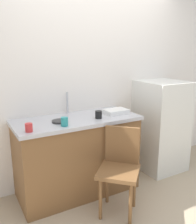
{
  "coord_description": "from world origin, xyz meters",
  "views": [
    {
      "loc": [
        -1.48,
        -1.83,
        1.67
      ],
      "look_at": [
        -0.11,
        0.6,
        0.97
      ],
      "focal_mm": 39.9,
      "sensor_mm": 36.0,
      "label": 1
    }
  ],
  "objects": [
    {
      "name": "dish_tray",
      "position": [
        0.14,
        0.61,
        0.94
      ],
      "size": [
        0.28,
        0.2,
        0.05
      ],
      "primitive_type": "cube",
      "color": "white",
      "rests_on": "countertop"
    },
    {
      "name": "countertop",
      "position": [
        -0.36,
        0.65,
        0.9
      ],
      "size": [
        1.42,
        0.64,
        0.04
      ],
      "primitive_type": "cube",
      "color": "#B7B7BC",
      "rests_on": "cabinet_base"
    },
    {
      "name": "hotplate",
      "position": [
        -0.59,
        0.59,
        0.93
      ],
      "size": [
        0.17,
        0.17,
        0.02
      ],
      "primitive_type": "cylinder",
      "color": "#2D2D2D",
      "rests_on": "countertop"
    },
    {
      "name": "cup_red",
      "position": [
        -0.95,
        0.43,
        0.96
      ],
      "size": [
        0.07,
        0.07,
        0.08
      ],
      "primitive_type": "cylinder",
      "color": "red",
      "rests_on": "countertop"
    },
    {
      "name": "cup_teal",
      "position": [
        -0.59,
        0.43,
        0.96
      ],
      "size": [
        0.07,
        0.07,
        0.09
      ],
      "primitive_type": "cylinder",
      "color": "teal",
      "rests_on": "countertop"
    },
    {
      "name": "back_wall",
      "position": [
        0.0,
        1.0,
        1.2
      ],
      "size": [
        4.8,
        0.1,
        2.4
      ],
      "primitive_type": "cube",
      "color": "white",
      "rests_on": "ground_plane"
    },
    {
      "name": "chair",
      "position": [
        -0.13,
        0.11,
        0.5
      ],
      "size": [
        0.57,
        0.57,
        0.89
      ],
      "rotation": [
        0.0,
        0.0,
        -0.78
      ],
      "color": "brown",
      "rests_on": "ground_plane"
    },
    {
      "name": "faucet",
      "position": [
        -0.37,
        0.9,
        1.05
      ],
      "size": [
        0.02,
        0.02,
        0.26
      ],
      "primitive_type": "cylinder",
      "color": "#B7B7BC",
      "rests_on": "countertop"
    },
    {
      "name": "cup_black",
      "position": [
        -0.15,
        0.52,
        0.96
      ],
      "size": [
        0.08,
        0.08,
        0.09
      ],
      "primitive_type": "cylinder",
      "color": "black",
      "rests_on": "countertop"
    },
    {
      "name": "ground_plane",
      "position": [
        0.0,
        0.0,
        0.0
      ],
      "size": [
        8.0,
        8.0,
        0.0
      ],
      "primitive_type": "plane",
      "color": "tan"
    },
    {
      "name": "refrigerator",
      "position": [
        0.93,
        0.65,
        0.63
      ],
      "size": [
        0.6,
        0.61,
        1.25
      ],
      "primitive_type": "cube",
      "color": "silver",
      "rests_on": "ground_plane"
    },
    {
      "name": "cabinet_base",
      "position": [
        -0.36,
        0.65,
        0.44
      ],
      "size": [
        1.38,
        0.6,
        0.88
      ],
      "primitive_type": "cube",
      "color": "brown",
      "rests_on": "ground_plane"
    }
  ]
}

